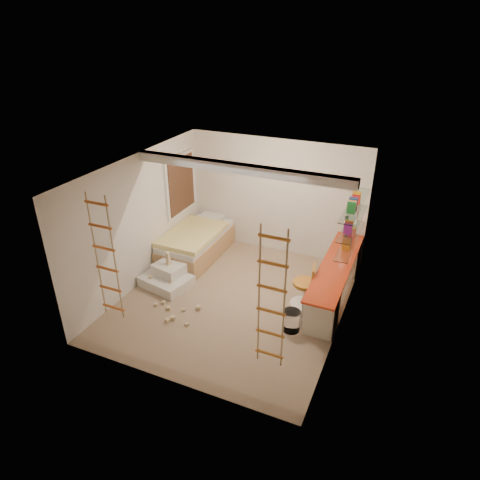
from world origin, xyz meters
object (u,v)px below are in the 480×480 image
at_px(swivel_chair, 305,292).
at_px(play_platform, 167,278).
at_px(bed, 196,243).
at_px(desk, 335,279).

relative_size(swivel_chair, play_platform, 0.81).
distance_m(bed, play_platform, 1.28).
distance_m(desk, play_platform, 3.30).
relative_size(bed, swivel_chair, 2.33).
xyz_separation_m(bed, play_platform, (0.03, -1.27, -0.17)).
bearing_deg(play_platform, swivel_chair, 8.56).
distance_m(swivel_chair, play_platform, 2.77).
distance_m(desk, bed, 3.22).
height_order(bed, play_platform, bed).
relative_size(desk, swivel_chair, 3.27).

